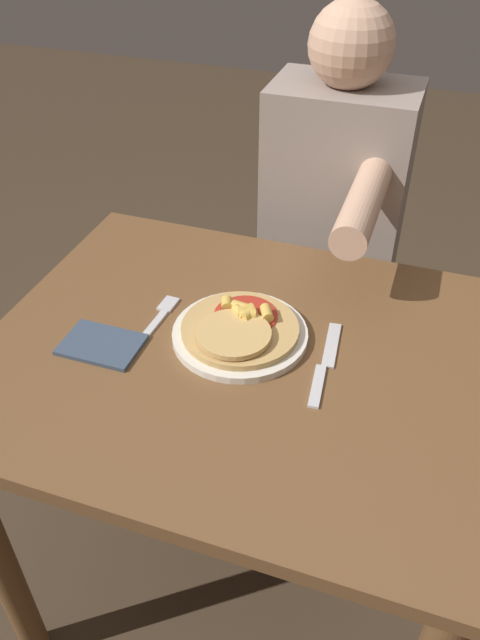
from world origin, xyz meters
TOP-DOWN VIEW (x-y plane):
  - ground_plane at (0.00, 0.00)m, footprint 8.00×8.00m
  - dining_table at (0.00, 0.00)m, footprint 0.92×0.74m
  - plate at (-0.02, 0.03)m, footprint 0.25×0.25m
  - pizza at (-0.02, 0.03)m, footprint 0.21×0.21m
  - fork at (-0.18, 0.03)m, footprint 0.03×0.18m
  - knife at (0.14, 0.01)m, footprint 0.03×0.22m
  - napkin at (-0.24, -0.07)m, footprint 0.14×0.10m
  - person_diner at (0.04, 0.57)m, footprint 0.32×0.52m

SIDE VIEW (x-z plane):
  - ground_plane at x=0.00m, z-range 0.00..0.00m
  - dining_table at x=0.00m, z-range 0.24..1.02m
  - person_diner at x=0.04m, z-range 0.10..1.34m
  - fork at x=-0.18m, z-range 0.78..0.78m
  - knife at x=0.14m, z-range 0.78..0.78m
  - napkin at x=-0.24m, z-range 0.78..0.79m
  - plate at x=-0.02m, z-range 0.78..0.79m
  - pizza at x=-0.02m, z-range 0.79..0.82m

